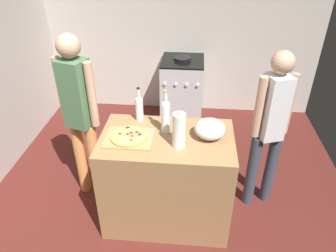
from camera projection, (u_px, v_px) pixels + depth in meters
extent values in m
cube|color=#511E19|center=(161.00, 167.00, 3.82)|extent=(4.16, 3.59, 0.02)
cube|color=#BCB7AD|center=(172.00, 23.00, 4.42)|extent=(4.16, 0.10, 2.60)
cube|color=#9E7247|center=(167.00, 179.00, 2.93)|extent=(1.14, 0.69, 0.93)
cube|color=tan|center=(129.00, 138.00, 2.65)|extent=(0.40, 0.32, 0.02)
cylinder|color=tan|center=(129.00, 136.00, 2.64)|extent=(0.31, 0.31, 0.02)
cylinder|color=#EAC660|center=(129.00, 135.00, 2.64)|extent=(0.28, 0.28, 0.00)
cylinder|color=maroon|center=(140.00, 134.00, 2.64)|extent=(0.03, 0.03, 0.01)
cylinder|color=maroon|center=(128.00, 134.00, 2.64)|extent=(0.03, 0.03, 0.01)
cylinder|color=maroon|center=(131.00, 140.00, 2.57)|extent=(0.02, 0.02, 0.01)
cylinder|color=maroon|center=(120.00, 134.00, 2.65)|extent=(0.03, 0.03, 0.01)
cylinder|color=maroon|center=(132.00, 136.00, 2.62)|extent=(0.03, 0.03, 0.01)
cylinder|color=maroon|center=(127.00, 128.00, 2.73)|extent=(0.03, 0.03, 0.01)
cylinder|color=maroon|center=(129.00, 127.00, 2.73)|extent=(0.02, 0.02, 0.01)
cylinder|color=maroon|center=(131.00, 133.00, 2.66)|extent=(0.03, 0.03, 0.01)
cylinder|color=maroon|center=(137.00, 132.00, 2.67)|extent=(0.03, 0.03, 0.01)
cylinder|color=#B2B2B7|center=(209.00, 137.00, 2.68)|extent=(0.11, 0.11, 0.01)
ellipsoid|color=silver|center=(210.00, 129.00, 2.64)|extent=(0.26, 0.26, 0.16)
cylinder|color=white|center=(179.00, 130.00, 2.50)|extent=(0.10, 0.10, 0.30)
cylinder|color=#997551|center=(179.00, 130.00, 2.50)|extent=(0.03, 0.03, 0.30)
cylinder|color=silver|center=(166.00, 119.00, 2.68)|extent=(0.08, 0.08, 0.26)
sphere|color=silver|center=(166.00, 105.00, 2.61)|extent=(0.08, 0.08, 0.08)
cylinder|color=silver|center=(166.00, 97.00, 2.57)|extent=(0.03, 0.03, 0.10)
cylinder|color=gold|center=(166.00, 91.00, 2.54)|extent=(0.03, 0.03, 0.01)
cylinder|color=silver|center=(139.00, 110.00, 2.87)|extent=(0.07, 0.07, 0.20)
sphere|color=silver|center=(139.00, 100.00, 2.82)|extent=(0.07, 0.07, 0.07)
cylinder|color=silver|center=(138.00, 94.00, 2.78)|extent=(0.03, 0.03, 0.09)
cylinder|color=black|center=(138.00, 88.00, 2.75)|extent=(0.03, 0.03, 0.01)
cube|color=#B7B7BC|center=(182.00, 91.00, 4.53)|extent=(0.57, 0.61, 0.90)
cube|color=black|center=(183.00, 61.00, 4.28)|extent=(0.57, 0.61, 0.02)
cylinder|color=silver|center=(165.00, 84.00, 4.14)|extent=(0.04, 0.02, 0.04)
cylinder|color=silver|center=(176.00, 84.00, 4.13)|extent=(0.04, 0.02, 0.04)
cylinder|color=silver|center=(187.00, 85.00, 4.12)|extent=(0.04, 0.02, 0.04)
cylinder|color=silver|center=(198.00, 85.00, 4.11)|extent=(0.04, 0.02, 0.04)
cylinder|color=black|center=(182.00, 58.00, 4.26)|extent=(0.24, 0.24, 0.04)
cylinder|color=#D88C4C|center=(81.00, 158.00, 3.26)|extent=(0.11, 0.11, 0.86)
cylinder|color=#D88C4C|center=(95.00, 162.00, 3.21)|extent=(0.11, 0.11, 0.86)
cube|color=#4C724C|center=(76.00, 94.00, 2.83)|extent=(0.28, 0.26, 0.64)
cylinder|color=tan|center=(61.00, 89.00, 2.88)|extent=(0.08, 0.08, 0.61)
cylinder|color=tan|center=(92.00, 95.00, 2.77)|extent=(0.08, 0.08, 0.61)
sphere|color=tan|center=(68.00, 45.00, 2.60)|extent=(0.21, 0.21, 0.21)
cylinder|color=#383D4C|center=(270.00, 168.00, 3.16)|extent=(0.11, 0.11, 0.80)
cylinder|color=#383D4C|center=(252.00, 171.00, 3.12)|extent=(0.11, 0.11, 0.80)
cube|color=silver|center=(274.00, 107.00, 2.76)|extent=(0.25, 0.25, 0.60)
cylinder|color=tan|center=(289.00, 104.00, 2.78)|extent=(0.08, 0.08, 0.57)
cylinder|color=tan|center=(259.00, 108.00, 2.73)|extent=(0.08, 0.08, 0.57)
sphere|color=tan|center=(283.00, 62.00, 2.54)|extent=(0.19, 0.19, 0.19)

